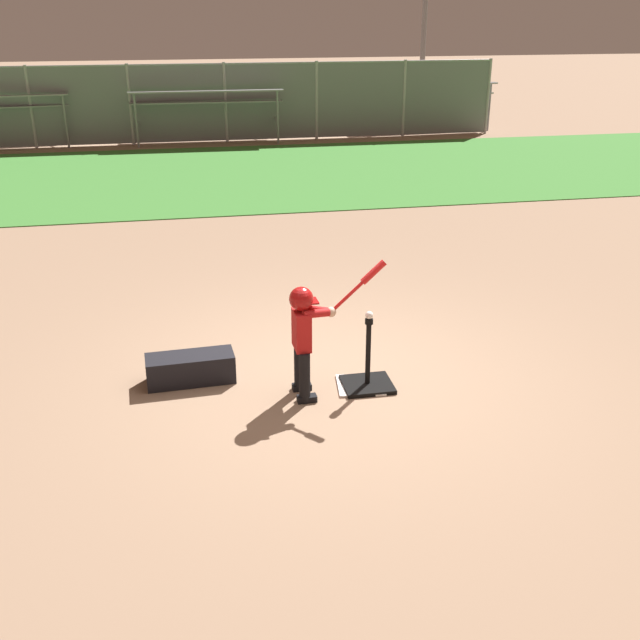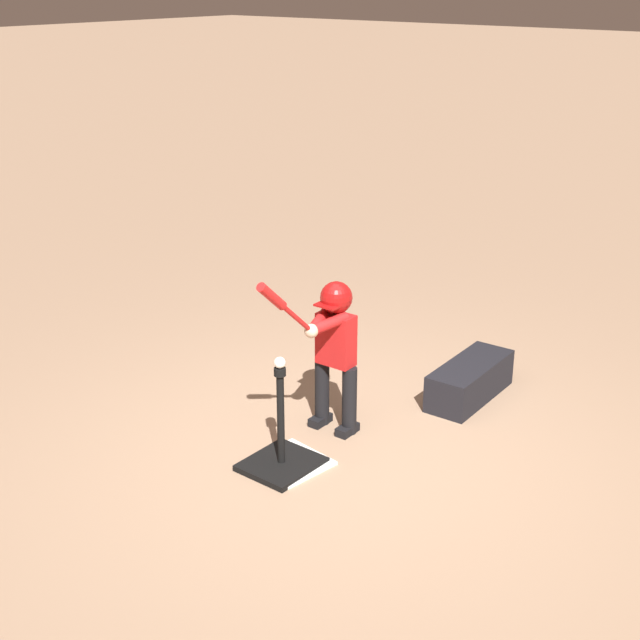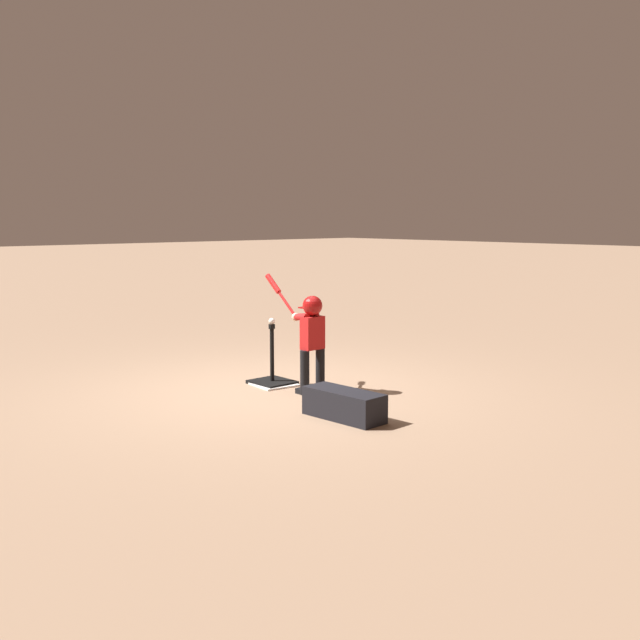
{
  "view_description": "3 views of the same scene",
  "coord_description": "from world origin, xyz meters",
  "px_view_note": "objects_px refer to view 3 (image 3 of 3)",
  "views": [
    {
      "loc": [
        -1.37,
        -6.41,
        3.4
      ],
      "look_at": [
        -0.24,
        -0.55,
        0.86
      ],
      "focal_mm": 42.0,
      "sensor_mm": 36.0,
      "label": 1
    },
    {
      "loc": [
        4.02,
        3.1,
        3.0
      ],
      "look_at": [
        -0.1,
        -0.25,
        0.91
      ],
      "focal_mm": 50.0,
      "sensor_mm": 36.0,
      "label": 2
    },
    {
      "loc": [
        -6.46,
        5.04,
        1.93
      ],
      "look_at": [
        -0.34,
        -0.46,
        0.8
      ],
      "focal_mm": 42.0,
      "sensor_mm": 36.0,
      "label": 3
    }
  ],
  "objects_px": {
    "batter_child": "(310,331)",
    "equipment_bag": "(344,405)",
    "baseball": "(272,321)",
    "batting_tee": "(272,377)"
  },
  "relations": [
    {
      "from": "equipment_bag",
      "to": "batter_child",
      "type": "bearing_deg",
      "value": -27.97
    },
    {
      "from": "batter_child",
      "to": "equipment_bag",
      "type": "height_order",
      "value": "batter_child"
    },
    {
      "from": "batting_tee",
      "to": "batter_child",
      "type": "height_order",
      "value": "batter_child"
    },
    {
      "from": "baseball",
      "to": "batter_child",
      "type": "bearing_deg",
      "value": -174.35
    },
    {
      "from": "batting_tee",
      "to": "equipment_bag",
      "type": "xyz_separation_m",
      "value": [
        -1.65,
        0.43,
        0.05
      ]
    },
    {
      "from": "baseball",
      "to": "equipment_bag",
      "type": "relative_size",
      "value": 0.09
    },
    {
      "from": "baseball",
      "to": "equipment_bag",
      "type": "height_order",
      "value": "baseball"
    },
    {
      "from": "batting_tee",
      "to": "batter_child",
      "type": "distance_m",
      "value": 0.86
    },
    {
      "from": "batter_child",
      "to": "equipment_bag",
      "type": "distance_m",
      "value": 1.28
    },
    {
      "from": "batter_child",
      "to": "baseball",
      "type": "distance_m",
      "value": 0.61
    }
  ]
}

